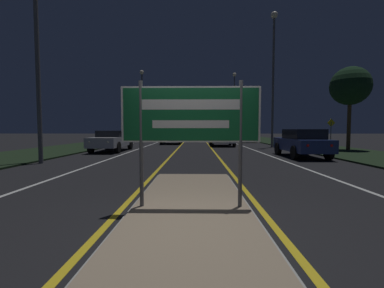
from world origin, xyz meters
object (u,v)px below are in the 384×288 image
Objects in this scene: car_receding_3 at (214,133)px; warning_sign at (331,130)px; streetlight_left_near at (36,11)px; streetlight_left_far at (142,96)px; streetlight_right_far at (234,93)px; highway_sign at (191,119)px; car_approaching_0 at (112,140)px; car_receding_2 at (246,135)px; car_receding_1 at (222,138)px; car_receding_0 at (302,142)px; car_approaching_1 at (172,136)px; streetlight_right_near at (273,61)px.

warning_sign reaches higher than car_receding_3.
streetlight_left_near is 1.16× the size of streetlight_left_far.
warning_sign is (3.79, -23.09, -5.92)m from streetlight_right_far.
highway_sign is 36.33m from car_receding_3.
streetlight_left_far is 1.78× the size of car_approaching_0.
streetlight_left_near reaches higher than car_receding_2.
streetlight_right_far is at bearing 67.58° from streetlight_left_near.
streetlight_left_far is 2.03× the size of car_receding_1.
car_receding_1 is at bearing 82.53° from highway_sign.
streetlight_left_far is at bearing 124.47° from car_receding_0.
highway_sign is 0.29× the size of streetlight_left_far.
warning_sign reaches higher than car_approaching_1.
streetlight_left_far is 8.32m from car_approaching_1.
streetlight_left_near is at bearing -127.66° from car_receding_1.
car_receding_0 is (-0.64, -7.46, -6.16)m from streetlight_right_near.
warning_sign is (16.58, -12.02, -4.08)m from streetlight_left_far.
streetlight_right_near is 2.25× the size of car_receding_3.
highway_sign is at bearing -99.53° from streetlight_right_far.
streetlight_left_far is (0.17, 20.34, -0.96)m from streetlight_left_near.
car_receding_3 is (2.90, 36.20, -0.88)m from highway_sign.
car_receding_2 is 9.12m from car_approaching_1.
streetlight_left_far is at bearing 172.66° from car_receding_2.
streetlight_right_far is at bearing 87.98° from car_receding_2.
car_receding_1 is (-3.32, 8.95, -0.05)m from car_receding_0.
streetlight_right_far is at bearing 64.70° from car_approaching_0.
warning_sign is at bearing -80.68° from streetlight_right_far.
streetlight_left_far is 2.08× the size of car_receding_0.
warning_sign is at bearing 26.42° from streetlight_left_near.
streetlight_left_near is 16.46m from car_approaching_1.
streetlight_left_far is at bearing 144.07° from warning_sign.
streetlight_left_near is 2.06× the size of car_approaching_0.
car_receding_0 is 16.07m from car_receding_2.
car_receding_1 is at bearing -101.39° from streetlight_right_far.
car_receding_0 is at bearing -56.63° from car_approaching_1.
highway_sign is at bearing -124.58° from warning_sign.
warning_sign is at bearing 51.71° from car_receding_0.
car_receding_2 is at bearing -92.02° from streetlight_right_far.
car_approaching_0 is at bearing -145.79° from car_receding_1.
streetlight_right_near is 5.00× the size of warning_sign.
highway_sign is 0.51× the size of car_receding_3.
car_receding_2 is (5.90, 25.13, -0.91)m from highway_sign.
car_receding_3 is at bearing 108.60° from warning_sign.
highway_sign is 21.38m from car_approaching_1.
car_receding_2 is (3.54, 7.12, 0.03)m from car_receding_1.
streetlight_left_far reaches higher than car_receding_3.
streetlight_left_near reaches higher than warning_sign.
warning_sign is at bearing -27.62° from car_approaching_1.
streetlight_right_near is at bearing -38.64° from streetlight_left_far.
streetlight_right_far is 2.57× the size of car_approaching_1.
car_receding_2 is (-0.42, 8.61, -6.19)m from streetlight_right_near.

